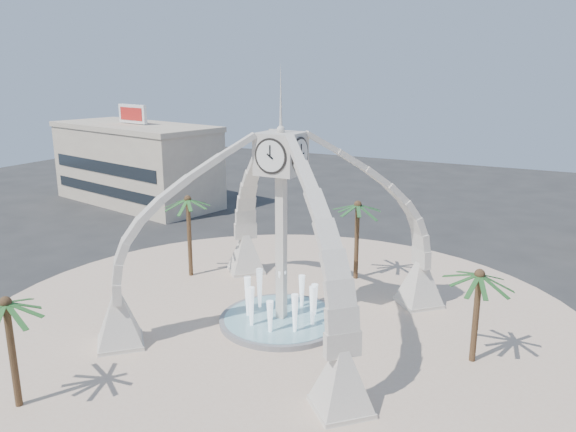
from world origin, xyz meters
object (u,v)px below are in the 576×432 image
at_px(palm_south, 6,304).
at_px(fountain, 282,319).
at_px(palm_east, 480,276).
at_px(palm_west, 188,201).
at_px(clock_tower, 281,227).
at_px(palm_north, 358,206).

bearing_deg(palm_south, fountain, 63.80).
xyz_separation_m(palm_east, palm_south, (-18.74, -14.74, 0.23)).
relative_size(palm_west, palm_south, 1.13).
height_order(fountain, palm_south, palm_south).
relative_size(clock_tower, palm_north, 2.68).
bearing_deg(fountain, clock_tower, -90.00).
bearing_deg(palm_west, palm_north, 24.81).
bearing_deg(clock_tower, palm_south, -116.20).
relative_size(clock_tower, fountain, 2.24).
distance_m(palm_east, palm_west, 22.59).
bearing_deg(clock_tower, palm_east, 3.19).
height_order(clock_tower, fountain, clock_tower).
bearing_deg(palm_west, clock_tower, -22.10).
relative_size(palm_east, palm_south, 0.96).
bearing_deg(palm_north, palm_south, -109.20).
bearing_deg(fountain, palm_south, -116.20).
xyz_separation_m(fountain, palm_south, (-6.93, -14.08, 5.07)).
bearing_deg(palm_east, palm_west, 170.84).
height_order(fountain, palm_west, palm_west).
height_order(clock_tower, palm_south, clock_tower).
distance_m(clock_tower, palm_south, 15.74).
xyz_separation_m(fountain, palm_east, (11.81, 0.66, 4.84)).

